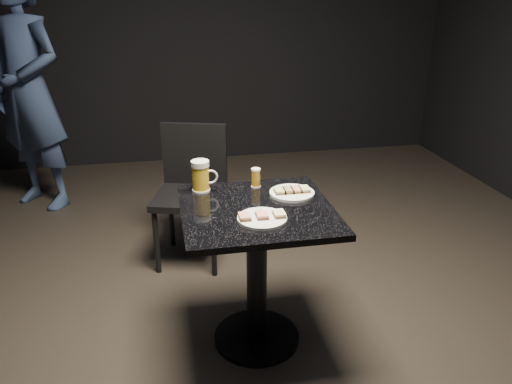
# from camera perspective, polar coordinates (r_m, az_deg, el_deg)

# --- Properties ---
(floor) EXTENTS (6.00, 6.00, 0.00)m
(floor) POSITION_cam_1_polar(r_m,az_deg,el_deg) (2.71, 0.08, -16.41)
(floor) COLOR black
(floor) RESTS_ON ground
(plate_large) EXTENTS (0.22, 0.22, 0.01)m
(plate_large) POSITION_cam_1_polar(r_m,az_deg,el_deg) (2.19, 0.69, -3.06)
(plate_large) COLOR white
(plate_large) RESTS_ON table
(plate_small) EXTENTS (0.22, 0.22, 0.01)m
(plate_small) POSITION_cam_1_polar(r_m,az_deg,el_deg) (2.46, 4.12, -0.12)
(plate_small) COLOR white
(plate_small) RESTS_ON table
(patron) EXTENTS (0.82, 0.77, 1.88)m
(patron) POSITION_cam_1_polar(r_m,az_deg,el_deg) (4.32, -24.57, 10.42)
(patron) COLOR navy
(patron) RESTS_ON floor
(table) EXTENTS (0.70, 0.70, 0.75)m
(table) POSITION_cam_1_polar(r_m,az_deg,el_deg) (2.42, 0.09, -7.02)
(table) COLOR black
(table) RESTS_ON floor
(beer_mug) EXTENTS (0.13, 0.09, 0.16)m
(beer_mug) POSITION_cam_1_polar(r_m,az_deg,el_deg) (2.48, -6.29, 1.84)
(beer_mug) COLOR white
(beer_mug) RESTS_ON table
(beer_tumbler) EXTENTS (0.05, 0.05, 0.10)m
(beer_tumbler) POSITION_cam_1_polar(r_m,az_deg,el_deg) (2.53, -0.02, 1.64)
(beer_tumbler) COLOR white
(beer_tumbler) RESTS_ON table
(chair) EXTENTS (0.53, 0.53, 0.88)m
(chair) POSITION_cam_1_polar(r_m,az_deg,el_deg) (3.25, -7.37, 0.72)
(chair) COLOR black
(chair) RESTS_ON floor
(canapes_on_plate_large) EXTENTS (0.20, 0.07, 0.02)m
(canapes_on_plate_large) POSITION_cam_1_polar(r_m,az_deg,el_deg) (2.18, 0.69, -2.67)
(canapes_on_plate_large) COLOR #4C3521
(canapes_on_plate_large) RESTS_ON plate_large
(canapes_on_plate_small) EXTENTS (0.17, 0.07, 0.02)m
(canapes_on_plate_small) POSITION_cam_1_polar(r_m,az_deg,el_deg) (2.45, 4.13, 0.23)
(canapes_on_plate_small) COLOR #4C3521
(canapes_on_plate_small) RESTS_ON plate_small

